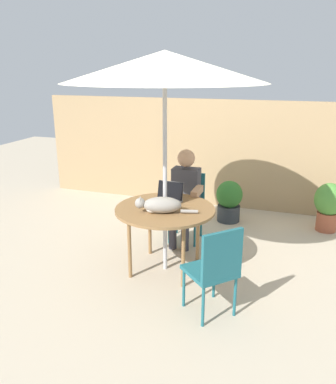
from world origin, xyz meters
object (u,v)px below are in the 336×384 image
(cat, at_px, (160,205))
(potted_plant_near_fence, at_px, (329,204))
(patio_umbrella, at_px, (165,67))
(potted_plant_by_chair, at_px, (229,200))
(person_seated, at_px, (184,192))
(laptop, at_px, (169,196))
(patio_table, at_px, (165,213))
(chair_empty, at_px, (215,266))
(chair_occupied, at_px, (188,201))

(cat, bearing_deg, potted_plant_near_fence, 46.68)
(patio_umbrella, xyz_separation_m, potted_plant_by_chair, (0.42, 1.66, -1.86))
(person_seated, bearing_deg, potted_plant_near_fence, 29.15)
(laptop, bearing_deg, cat, -85.96)
(patio_table, relative_size, patio_umbrella, 0.46)
(cat, bearing_deg, chair_empty, -36.97)
(chair_occupied, bearing_deg, potted_plant_by_chair, 61.01)
(potted_plant_by_chair, bearing_deg, person_seated, -114.66)
(patio_table, distance_m, potted_plant_by_chair, 1.75)
(chair_empty, bearing_deg, laptop, 129.09)
(patio_table, distance_m, patio_umbrella, 1.50)
(laptop, xyz_separation_m, potted_plant_near_fence, (1.81, 1.52, -0.41))
(person_seated, height_order, laptop, person_seated)
(chair_empty, xyz_separation_m, potted_plant_near_fence, (1.07, 2.42, -0.12))
(patio_table, bearing_deg, potted_plant_by_chair, 75.82)
(chair_empty, relative_size, cat, 1.37)
(patio_table, height_order, potted_plant_near_fence, patio_table)
(chair_empty, relative_size, potted_plant_by_chair, 1.43)
(patio_table, bearing_deg, chair_occupied, 90.00)
(chair_empty, xyz_separation_m, laptop, (-0.74, 0.90, 0.29))
(patio_umbrella, xyz_separation_m, chair_occupied, (0.00, 0.91, -1.67))
(chair_occupied, bearing_deg, chair_empty, -66.15)
(cat, xyz_separation_m, potted_plant_near_fence, (1.78, 1.89, -0.43))
(potted_plant_near_fence, bearing_deg, person_seated, -150.85)
(patio_umbrella, bearing_deg, laptop, 98.31)
(chair_occupied, bearing_deg, cat, -90.32)
(patio_umbrella, relative_size, potted_plant_by_chair, 3.81)
(potted_plant_near_fence, relative_size, potted_plant_by_chair, 1.12)
(patio_umbrella, relative_size, potted_plant_near_fence, 3.40)
(patio_table, distance_m, person_seated, 0.75)
(chair_empty, relative_size, laptop, 2.76)
(chair_occupied, height_order, laptop, laptop)
(patio_table, xyz_separation_m, cat, (-0.01, -0.15, 0.14))
(laptop, xyz_separation_m, potted_plant_by_chair, (0.45, 1.44, -0.47))
(chair_occupied, distance_m, person_seated, 0.23)
(patio_umbrella, height_order, potted_plant_near_fence, patio_umbrella)
(person_seated, bearing_deg, patio_table, -90.00)
(chair_empty, xyz_separation_m, potted_plant_by_chair, (-0.28, 2.35, -0.19))
(patio_table, distance_m, chair_occupied, 0.92)
(patio_table, height_order, chair_occupied, chair_occupied)
(patio_table, xyz_separation_m, laptop, (-0.03, 0.22, 0.12))
(chair_empty, xyz_separation_m, person_seated, (-0.70, 1.43, 0.17))
(person_seated, bearing_deg, chair_empty, -63.87)
(potted_plant_by_chair, bearing_deg, patio_umbrella, -104.18)
(patio_table, bearing_deg, person_seated, 90.00)
(person_seated, height_order, cat, person_seated)
(chair_empty, bearing_deg, cat, 143.03)
(person_seated, xyz_separation_m, potted_plant_by_chair, (0.42, 0.92, -0.36))
(laptop, height_order, potted_plant_by_chair, laptop)
(patio_umbrella, relative_size, chair_empty, 2.67)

